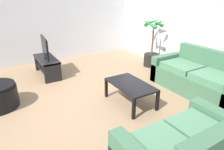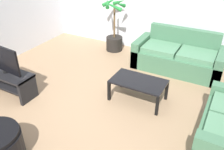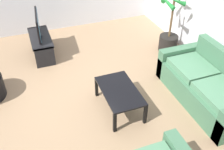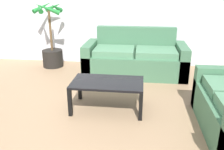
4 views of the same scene
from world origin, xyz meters
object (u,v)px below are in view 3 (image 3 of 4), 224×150
Objects in this scene: couch_main at (208,86)px; tv at (38,25)px; coffee_table at (120,92)px; tv_stand at (41,43)px; potted_palm at (169,33)px.

couch_main is 2.21× the size of tv.
tv reaches higher than couch_main.
couch_main is at bearing 78.18° from coffee_table.
couch_main is at bearing 44.19° from tv.
tv_stand is 0.78× the size of potted_palm.
couch_main is 3.73m from tv.
tv reaches higher than coffee_table.
potted_palm is (-1.82, 0.26, 0.14)m from couch_main.
couch_main is 1.99× the size of coffee_table.
coffee_table is (2.32, 1.00, 0.06)m from tv_stand.
couch_main is 1.61m from coffee_table.
potted_palm reaches higher than tv.
potted_palm is at bearing 73.66° from tv_stand.
tv_stand is at bearing -95.34° from tv.
tv_stand reaches higher than coffee_table.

